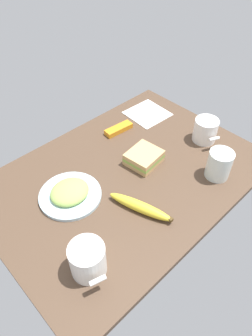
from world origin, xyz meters
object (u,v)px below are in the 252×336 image
glass_of_milk (219,166)px  snack_bar (119,129)px  coffee_mug_milky (205,130)px  paper_napkin (147,114)px  sandwich_main (144,157)px  coffee_mug_black (88,259)px  banana (140,207)px  plate_of_food (70,193)px

glass_of_milk → snack_bar: 40.57cm
coffee_mug_milky → paper_napkin: 26.55cm
sandwich_main → glass_of_milk: size_ratio=1.24×
coffee_mug_black → snack_bar: 57.45cm
coffee_mug_black → sandwich_main: (38.44, 17.92, -2.70)cm
sandwich_main → snack_bar: size_ratio=1.07×
glass_of_milk → banana: glass_of_milk is taller
snack_bar → glass_of_milk: bearing=-74.2°
snack_bar → coffee_mug_milky: bearing=-47.6°
sandwich_main → glass_of_milk: bearing=-58.3°
plate_of_food → paper_napkin: (49.63, 14.02, -1.36)cm
plate_of_food → sandwich_main: (27.56, -4.90, 0.69)cm
coffee_mug_milky → banana: (-40.88, -6.71, -2.83)cm
coffee_mug_black → paper_napkin: bearing=31.3°
snack_bar → coffee_mug_black: bearing=-135.0°
plate_of_food → glass_of_milk: size_ratio=1.98×
banana → snack_bar: (21.39, 32.52, -0.67)cm
coffee_mug_milky → snack_bar: size_ratio=0.97×
plate_of_food → glass_of_milk: bearing=-32.6°
plate_of_food → banana: size_ratio=0.94×
glass_of_milk → coffee_mug_black: bearing=176.5°
plate_of_food → snack_bar: plate_of_food is taller
coffee_mug_black → sandwich_main: coffee_mug_black is taller
plate_of_food → coffee_mug_black: bearing=-115.5°
plate_of_food → snack_bar: bearing=22.6°
coffee_mug_milky → glass_of_milk: size_ratio=1.12×
coffee_mug_milky → sandwich_main: coffee_mug_milky is taller
plate_of_food → coffee_mug_black: coffee_mug_black is taller
plate_of_food → coffee_mug_black: 25.50cm
plate_of_food → banana: bearing=-57.7°
banana → paper_napkin: size_ratio=1.34×
glass_of_milk → snack_bar: (-7.35, 39.77, -3.21)cm
coffee_mug_black → sandwich_main: bearing=25.0°
glass_of_milk → banana: bearing=165.8°
glass_of_milk → paper_napkin: glass_of_milk is taller
coffee_mug_black → snack_bar: (44.08, 36.64, -3.90)cm
paper_napkin → glass_of_milk: bearing=-102.8°
coffee_mug_black → glass_of_milk: size_ratio=1.19×
coffee_mug_milky → sandwich_main: bearing=164.2°
plate_of_food → coffee_mug_milky: bearing=-12.8°
coffee_mug_milky → snack_bar: (-19.48, 25.81, -3.50)cm
sandwich_main → paper_napkin: 29.15cm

